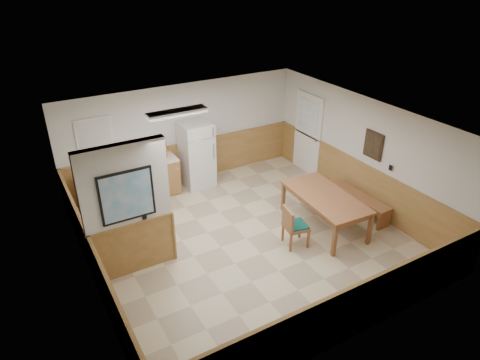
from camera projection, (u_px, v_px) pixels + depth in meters
ground at (246, 238)px, 8.75m from camera, size 6.00×6.00×0.00m
ceiling at (247, 123)px, 7.58m from camera, size 6.00×6.00×0.02m
back_wall at (184, 134)px, 10.46m from camera, size 6.00×0.02×2.50m
right_wall at (363, 153)px, 9.48m from camera, size 0.02×6.00×2.50m
left_wall at (86, 230)px, 6.84m from camera, size 0.02×6.00×2.50m
wainscot_back at (186, 162)px, 10.79m from camera, size 6.00×0.04×1.00m
wainscot_right at (358, 183)px, 9.83m from camera, size 0.04×6.00×1.00m
wainscot_left at (94, 266)px, 7.20m from camera, size 0.04×6.00×1.00m
partition_wall at (128, 212)px, 7.33m from camera, size 1.50×0.20×2.50m
kitchen_counter at (144, 179)px, 10.05m from camera, size 2.20×0.61×1.00m
exterior_door at (308, 134)px, 11.02m from camera, size 0.07×1.02×2.15m
kitchen_window at (95, 140)px, 9.37m from camera, size 0.80×0.04×1.00m
wall_painting at (373, 145)px, 9.10m from camera, size 0.04×0.50×0.60m
fluorescent_fixture at (177, 112)px, 8.24m from camera, size 1.20×0.30×0.09m
refrigerator at (197, 155)px, 10.44m from camera, size 0.73×0.72×1.63m
dining_table at (325, 199)px, 8.84m from camera, size 1.10×2.02×0.75m
dining_bench at (357, 199)px, 9.49m from camera, size 0.44×1.66×0.45m
dining_chair at (292, 224)px, 8.32m from camera, size 0.67×0.51×0.85m
fire_extinguisher at (164, 149)px, 10.00m from camera, size 0.16×0.16×0.49m
soap_bottle at (96, 168)px, 9.35m from camera, size 0.09×0.09×0.21m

